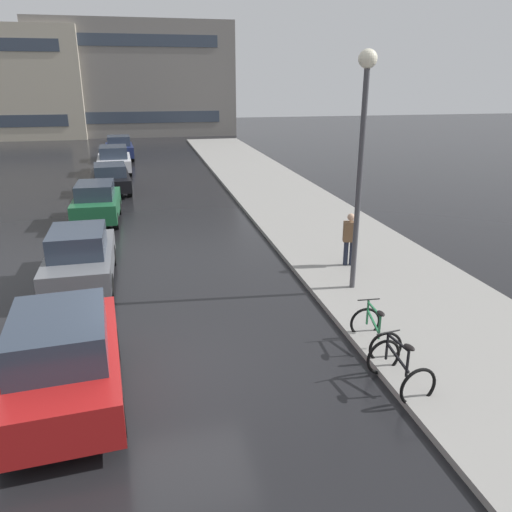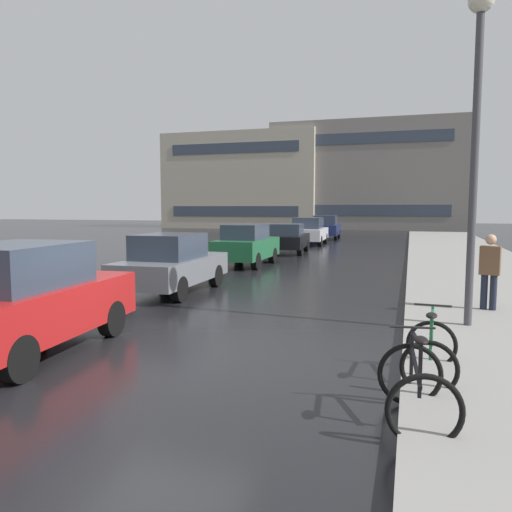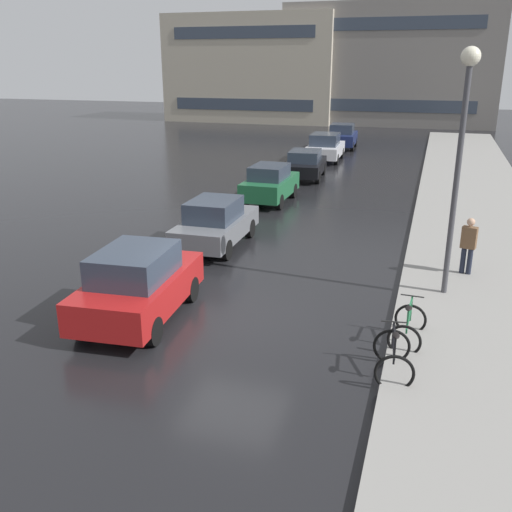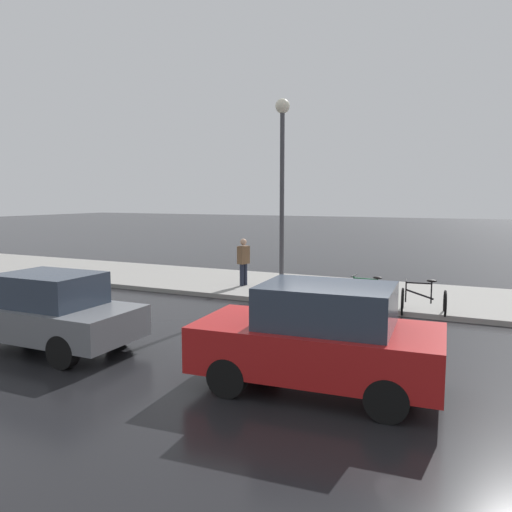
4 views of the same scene
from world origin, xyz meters
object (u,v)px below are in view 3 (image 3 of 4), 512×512
at_px(car_white, 325,147).
at_px(car_navy, 342,136).
at_px(bicycle_nearest, 393,357).
at_px(pedestrian, 468,245).
at_px(streetlamp, 462,132).
at_px(bicycle_second, 408,328).
at_px(car_green, 270,184).
at_px(car_black, 305,164).
at_px(car_grey, 215,223).
at_px(car_red, 138,284).

relative_size(car_white, car_navy, 1.07).
bearing_deg(bicycle_nearest, pedestrian, 75.97).
bearing_deg(car_navy, streetlamp, -75.12).
relative_size(bicycle_second, car_green, 0.33).
height_order(bicycle_nearest, car_navy, car_navy).
distance_m(car_black, car_white, 5.87).
distance_m(bicycle_second, streetlamp, 4.91).
bearing_deg(car_navy, car_grey, -90.71).
bearing_deg(car_grey, bicycle_second, -39.23).
height_order(bicycle_nearest, car_black, car_black).
xyz_separation_m(bicycle_nearest, car_navy, (-5.96, 30.46, 0.43)).
height_order(car_red, car_green, car_red).
bearing_deg(streetlamp, bicycle_second, -104.32).
distance_m(car_green, car_black, 5.71).
bearing_deg(bicycle_second, car_grey, 140.77).
xyz_separation_m(car_black, streetlamp, (6.97, -14.51, 3.47)).
bearing_deg(car_navy, car_white, -91.26).
xyz_separation_m(car_black, pedestrian, (7.53, -12.87, 0.23)).
xyz_separation_m(car_black, car_white, (-0.07, 5.87, 0.09)).
bearing_deg(bicycle_nearest, car_green, 115.38).
height_order(car_grey, streetlamp, streetlamp).
bearing_deg(streetlamp, bicycle_nearest, -102.13).
height_order(car_red, car_grey, car_red).
bearing_deg(car_red, car_green, 91.58).
height_order(car_red, car_black, car_red).
distance_m(bicycle_second, car_green, 13.46).
distance_m(car_grey, car_black, 12.23).
distance_m(bicycle_second, car_white, 24.20).
distance_m(car_grey, streetlamp, 8.30).
distance_m(bicycle_nearest, car_navy, 31.05).
xyz_separation_m(bicycle_nearest, car_white, (-6.09, 24.81, 0.43)).
bearing_deg(pedestrian, streetlamp, -109.02).
distance_m(bicycle_nearest, car_white, 25.55).
xyz_separation_m(bicycle_second, car_black, (-6.21, 17.49, 0.36)).
relative_size(car_grey, pedestrian, 2.32).
bearing_deg(streetlamp, car_navy, 104.88).
distance_m(car_red, pedestrian, 9.06).
bearing_deg(bicycle_nearest, car_white, 103.79).
bearing_deg(pedestrian, car_grey, 175.28).
bearing_deg(car_grey, bicycle_nearest, -47.01).
height_order(car_navy, pedestrian, pedestrian).
height_order(car_grey, car_green, car_green).
relative_size(bicycle_second, pedestrian, 0.70).
bearing_deg(car_green, pedestrian, -42.60).
distance_m(car_green, car_navy, 17.23).
xyz_separation_m(car_grey, streetlamp, (7.21, -2.28, 3.43)).
bearing_deg(car_red, car_navy, 90.04).
xyz_separation_m(car_black, car_navy, (0.05, 11.52, 0.09)).
bearing_deg(pedestrian, car_black, 120.34).
distance_m(car_white, streetlamp, 21.82).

